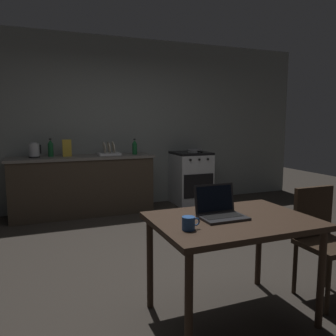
{
  "coord_description": "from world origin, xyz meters",
  "views": [
    {
      "loc": [
        -1.31,
        -2.97,
        1.42
      ],
      "look_at": [
        0.18,
        0.74,
        0.88
      ],
      "focal_mm": 36.34,
      "sensor_mm": 36.0,
      "label": 1
    }
  ],
  "objects": [
    {
      "name": "frying_pan",
      "position": [
        1.29,
        2.27,
        0.93
      ],
      "size": [
        0.27,
        0.44,
        0.05
      ],
      "color": "gray",
      "rests_on": "stove_oven"
    },
    {
      "name": "dining_table",
      "position": [
        -0.02,
        -0.97,
        0.66
      ],
      "size": [
        1.12,
        0.81,
        0.74
      ],
      "color": "#332319",
      "rests_on": "ground_plane"
    },
    {
      "name": "cereal_box",
      "position": [
        -0.82,
        2.32,
        1.03
      ],
      "size": [
        0.13,
        0.05,
        0.25
      ],
      "color": "gold",
      "rests_on": "kitchen_counter"
    },
    {
      "name": "ground_plane",
      "position": [
        0.0,
        0.0,
        0.0
      ],
      "size": [
        12.0,
        12.0,
        0.0
      ],
      "primitive_type": "plane",
      "color": "#2D2823"
    },
    {
      "name": "kitchen_counter",
      "position": [
        -0.61,
        2.3,
        0.45
      ],
      "size": [
        2.16,
        0.64,
        0.9
      ],
      "color": "#382D23",
      "rests_on": "ground_plane"
    },
    {
      "name": "electric_kettle",
      "position": [
        -1.28,
        2.3,
        1.01
      ],
      "size": [
        0.18,
        0.15,
        0.22
      ],
      "color": "black",
      "rests_on": "kitchen_counter"
    },
    {
      "name": "chair",
      "position": [
        0.83,
        -0.97,
        0.51
      ],
      "size": [
        0.4,
        0.4,
        0.89
      ],
      "rotation": [
        0.0,
        0.0,
        -0.19
      ],
      "color": "#2D2116",
      "rests_on": "ground_plane"
    },
    {
      "name": "bottle",
      "position": [
        0.21,
        2.25,
        1.02
      ],
      "size": [
        0.08,
        0.08,
        0.25
      ],
      "color": "#19592D",
      "rests_on": "kitchen_counter"
    },
    {
      "name": "coffee_mug",
      "position": [
        -0.42,
        -1.09,
        0.79
      ],
      "size": [
        0.12,
        0.08,
        0.09
      ],
      "color": "#264C8C",
      "rests_on": "dining_table"
    },
    {
      "name": "laptop",
      "position": [
        -0.09,
        -0.92,
        0.79
      ],
      "size": [
        0.32,
        0.26,
        0.23
      ],
      "rotation": [
        0.0,
        0.0,
        0.24
      ],
      "color": "#232326",
      "rests_on": "dining_table"
    },
    {
      "name": "back_wall",
      "position": [
        0.3,
        2.65,
        1.39
      ],
      "size": [
        6.4,
        0.1,
        2.78
      ],
      "primitive_type": "cube",
      "color": "gray",
      "rests_on": "ground_plane"
    },
    {
      "name": "stove_oven",
      "position": [
        1.23,
        2.3,
        0.45
      ],
      "size": [
        0.6,
        0.62,
        0.9
      ],
      "color": "#B7BABF",
      "rests_on": "ground_plane"
    },
    {
      "name": "bottle_b",
      "position": [
        -1.05,
        2.38,
        1.03
      ],
      "size": [
        0.08,
        0.08,
        0.27
      ],
      "color": "#19592D",
      "rests_on": "kitchen_counter"
    },
    {
      "name": "dish_rack",
      "position": [
        -0.19,
        2.3,
        0.95
      ],
      "size": [
        0.34,
        0.26,
        0.21
      ],
      "color": "silver",
      "rests_on": "kitchen_counter"
    }
  ]
}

